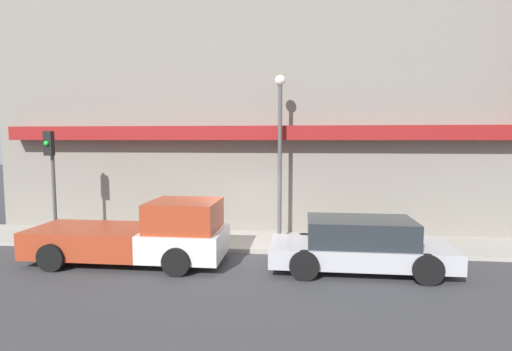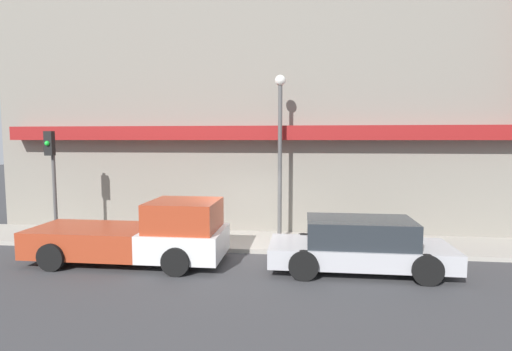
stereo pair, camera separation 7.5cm
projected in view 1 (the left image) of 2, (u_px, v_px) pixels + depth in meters
The scene contains 8 objects.
ground_plane at pixel (243, 253), 12.34m from camera, with size 80.00×80.00×0.00m, color #38383A.
sidewalk at pixel (248, 241), 13.56m from camera, with size 36.00×2.49×0.14m.
building at pixel (257, 106), 15.82m from camera, with size 19.80×3.80×10.64m.
pickup_truck at pixel (142, 235), 11.35m from camera, with size 5.55×2.19×1.81m.
parked_car at pixel (360, 245), 10.68m from camera, with size 4.79×2.05×1.41m.
fire_hydrant at pixel (321, 237), 12.40m from camera, with size 0.18×0.18×0.73m.
street_lamp at pixel (280, 137), 13.39m from camera, with size 0.36×0.36×5.51m.
traffic_light at pixel (51, 166), 13.19m from camera, with size 0.28×0.42×3.65m.
Camera 1 is at (1.75, -11.95, 3.52)m, focal length 28.00 mm.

